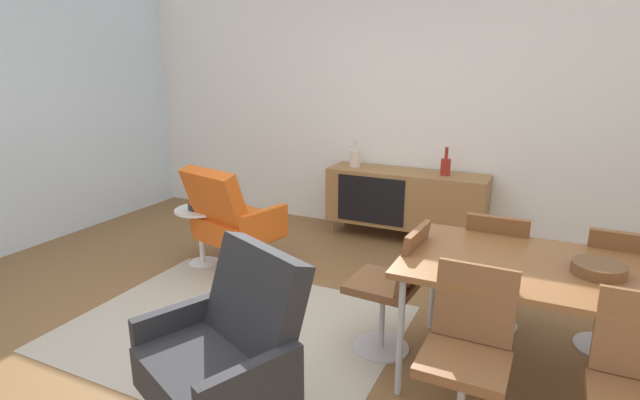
{
  "coord_description": "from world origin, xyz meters",
  "views": [
    {
      "loc": [
        1.45,
        -2.45,
        1.79
      ],
      "look_at": [
        0.01,
        0.57,
        0.85
      ],
      "focal_mm": 27.72,
      "sensor_mm": 36.0,
      "label": 1
    }
  ],
  "objects_px": {
    "side_table_round": "(201,230)",
    "lounge_chair_red": "(232,219)",
    "vase_sculptural_dark": "(446,166)",
    "dining_chair_front_left": "(467,351)",
    "vase_cobalt": "(355,158)",
    "wooden_bowl_on_table": "(599,269)",
    "dining_chair_back_right": "(615,285)",
    "dining_chair_front_right": "(640,392)",
    "armchair_black_shell": "(226,351)",
    "dining_chair_near_window": "(393,283)",
    "fruit_bowl": "(199,205)",
    "dining_table": "(556,275)",
    "dining_chair_back_left": "(496,266)",
    "sideboard": "(405,198)"
  },
  "relations": [
    {
      "from": "vase_cobalt",
      "to": "armchair_black_shell",
      "type": "bearing_deg",
      "value": -79.4
    },
    {
      "from": "lounge_chair_red",
      "to": "dining_table",
      "type": "bearing_deg",
      "value": -14.02
    },
    {
      "from": "dining_chair_back_left",
      "to": "fruit_bowl",
      "type": "xyz_separation_m",
      "value": [
        -2.53,
        0.07,
        0.09
      ]
    },
    {
      "from": "armchair_black_shell",
      "to": "dining_chair_front_right",
      "type": "bearing_deg",
      "value": 15.89
    },
    {
      "from": "dining_chair_near_window",
      "to": "dining_chair_front_right",
      "type": "height_order",
      "value": "same"
    },
    {
      "from": "dining_table",
      "to": "dining_chair_front_right",
      "type": "xyz_separation_m",
      "value": [
        0.35,
        -0.56,
        -0.23
      ]
    },
    {
      "from": "dining_chair_front_left",
      "to": "dining_chair_back_left",
      "type": "bearing_deg",
      "value": 90.07
    },
    {
      "from": "side_table_round",
      "to": "sideboard",
      "type": "bearing_deg",
      "value": 43.59
    },
    {
      "from": "vase_sculptural_dark",
      "to": "dining_chair_front_left",
      "type": "height_order",
      "value": "vase_sculptural_dark"
    },
    {
      "from": "dining_chair_back_right",
      "to": "side_table_round",
      "type": "xyz_separation_m",
      "value": [
        -3.23,
        0.07,
        -0.15
      ]
    },
    {
      "from": "dining_table",
      "to": "fruit_bowl",
      "type": "bearing_deg",
      "value": 167.69
    },
    {
      "from": "dining_chair_back_right",
      "to": "armchair_black_shell",
      "type": "bearing_deg",
      "value": -136.99
    },
    {
      "from": "lounge_chair_red",
      "to": "vase_cobalt",
      "type": "bearing_deg",
      "value": 67.67
    },
    {
      "from": "dining_chair_back_left",
      "to": "lounge_chair_red",
      "type": "relative_size",
      "value": 0.9
    },
    {
      "from": "vase_cobalt",
      "to": "dining_chair_front_right",
      "type": "xyz_separation_m",
      "value": [
        2.31,
        -2.6,
        -0.35
      ]
    },
    {
      "from": "side_table_round",
      "to": "fruit_bowl",
      "type": "bearing_deg",
      "value": 82.16
    },
    {
      "from": "fruit_bowl",
      "to": "vase_cobalt",
      "type": "bearing_deg",
      "value": 56.8
    },
    {
      "from": "armchair_black_shell",
      "to": "side_table_round",
      "type": "distance_m",
      "value": 2.26
    },
    {
      "from": "vase_sculptural_dark",
      "to": "dining_chair_back_left",
      "type": "xyz_separation_m",
      "value": [
        0.66,
        -1.48,
        -0.34
      ]
    },
    {
      "from": "side_table_round",
      "to": "vase_sculptural_dark",
      "type": "bearing_deg",
      "value": 37.15
    },
    {
      "from": "wooden_bowl_on_table",
      "to": "dining_chair_front_right",
      "type": "xyz_separation_m",
      "value": [
        0.16,
        -0.56,
        -0.3
      ]
    },
    {
      "from": "vase_sculptural_dark",
      "to": "side_table_round",
      "type": "bearing_deg",
      "value": -142.85
    },
    {
      "from": "vase_cobalt",
      "to": "lounge_chair_red",
      "type": "relative_size",
      "value": 0.3
    },
    {
      "from": "vase_cobalt",
      "to": "side_table_round",
      "type": "relative_size",
      "value": 0.55
    },
    {
      "from": "dining_chair_back_right",
      "to": "armchair_black_shell",
      "type": "height_order",
      "value": "armchair_black_shell"
    },
    {
      "from": "dining_chair_near_window",
      "to": "sideboard",
      "type": "bearing_deg",
      "value": 103.97
    },
    {
      "from": "vase_sculptural_dark",
      "to": "vase_cobalt",
      "type": "bearing_deg",
      "value": 180.0
    },
    {
      "from": "dining_chair_back_left",
      "to": "dining_chair_front_right",
      "type": "height_order",
      "value": "same"
    },
    {
      "from": "side_table_round",
      "to": "dining_table",
      "type": "bearing_deg",
      "value": -12.28
    },
    {
      "from": "dining_table",
      "to": "dining_chair_front_left",
      "type": "relative_size",
      "value": 1.87
    },
    {
      "from": "sideboard",
      "to": "fruit_bowl",
      "type": "bearing_deg",
      "value": -136.44
    },
    {
      "from": "vase_sculptural_dark",
      "to": "dining_table",
      "type": "bearing_deg",
      "value": -63.55
    },
    {
      "from": "wooden_bowl_on_table",
      "to": "fruit_bowl",
      "type": "bearing_deg",
      "value": 168.42
    },
    {
      "from": "dining_chair_front_left",
      "to": "fruit_bowl",
      "type": "height_order",
      "value": "dining_chair_front_left"
    },
    {
      "from": "side_table_round",
      "to": "fruit_bowl",
      "type": "relative_size",
      "value": 2.6
    },
    {
      "from": "dining_chair_back_left",
      "to": "vase_sculptural_dark",
      "type": "bearing_deg",
      "value": 114.16
    },
    {
      "from": "fruit_bowl",
      "to": "lounge_chair_red",
      "type": "bearing_deg",
      "value": 0.71
    },
    {
      "from": "sideboard",
      "to": "dining_chair_back_right",
      "type": "xyz_separation_m",
      "value": [
        1.75,
        -1.48,
        0.03
      ]
    },
    {
      "from": "vase_sculptural_dark",
      "to": "dining_chair_front_left",
      "type": "xyz_separation_m",
      "value": [
        0.67,
        -2.6,
        -0.34
      ]
    },
    {
      "from": "dining_chair_back_left",
      "to": "fruit_bowl",
      "type": "height_order",
      "value": "dining_chair_back_left"
    },
    {
      "from": "vase_cobalt",
      "to": "lounge_chair_red",
      "type": "bearing_deg",
      "value": -112.33
    },
    {
      "from": "dining_chair_front_right",
      "to": "side_table_round",
      "type": "xyz_separation_m",
      "value": [
        -3.23,
        1.19,
        -0.15
      ]
    },
    {
      "from": "dining_chair_near_window",
      "to": "dining_chair_back_right",
      "type": "relative_size",
      "value": 1.0
    },
    {
      "from": "wooden_bowl_on_table",
      "to": "dining_chair_back_right",
      "type": "relative_size",
      "value": 0.3
    },
    {
      "from": "wooden_bowl_on_table",
      "to": "dining_chair_near_window",
      "type": "xyz_separation_m",
      "value": [
        -1.08,
        -0.0,
        -0.3
      ]
    },
    {
      "from": "side_table_round",
      "to": "lounge_chair_red",
      "type": "bearing_deg",
      "value": 0.93
    },
    {
      "from": "dining_chair_front_right",
      "to": "dining_chair_back_right",
      "type": "height_order",
      "value": "same"
    },
    {
      "from": "dining_chair_front_left",
      "to": "side_table_round",
      "type": "xyz_separation_m",
      "value": [
        -2.53,
        1.19,
        -0.15
      ]
    },
    {
      "from": "vase_sculptural_dark",
      "to": "fruit_bowl",
      "type": "height_order",
      "value": "vase_sculptural_dark"
    },
    {
      "from": "armchair_black_shell",
      "to": "fruit_bowl",
      "type": "height_order",
      "value": "armchair_black_shell"
    }
  ]
}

